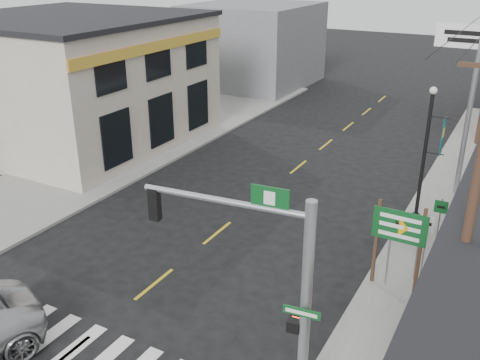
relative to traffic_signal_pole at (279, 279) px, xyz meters
The scene contains 13 objects.
ground 6.68m from the traffic_signal_pole, 164.62° to the right, with size 140.00×140.00×0.00m, color black.
sidewalk_left 18.83m from the traffic_signal_pole, 141.75° to the left, with size 6.00×38.00×0.13m, color gray.
center_line 9.17m from the traffic_signal_pole, 130.63° to the left, with size 0.12×56.00×0.01m, color gold.
crosswalk 6.60m from the traffic_signal_pole, 168.52° to the right, with size 11.00×2.20×0.01m, color silver.
left_building 22.36m from the traffic_signal_pole, 146.09° to the left, with size 12.00×12.00×6.80m, color beige.
bldg_distant_left 34.68m from the traffic_signal_pole, 118.51° to the left, with size 9.00×10.00×6.40m, color slate.
traffic_signal_pole is the anchor object (origin of this frame).
guide_sign 6.19m from the traffic_signal_pole, 77.06° to the left, with size 1.67×0.14×2.91m.
fire_hydrant 4.90m from the traffic_signal_pole, 49.86° to the left, with size 0.24×0.24×0.76m.
ped_crossing_sign 6.15m from the traffic_signal_pole, 79.27° to the left, with size 1.05×0.07×2.71m.
lamp_post 11.03m from the traffic_signal_pole, 84.53° to the left, with size 0.71×0.55×5.43m.
dance_center_sign 15.00m from the traffic_signal_pole, 82.30° to the left, with size 3.58×0.22×7.61m.
utility_pole_near 4.19m from the traffic_signal_pole, 31.99° to the left, with size 1.46×0.22×8.40m.
Camera 1 is at (9.60, -7.62, 9.93)m, focal length 40.00 mm.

